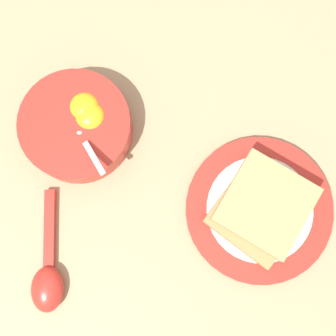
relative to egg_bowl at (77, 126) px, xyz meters
The scene contains 5 objects.
ground_plane 0.10m from the egg_bowl, 162.92° to the left, with size 3.00×3.00×0.00m, color tan.
egg_bowl is the anchor object (origin of this frame).
toast_plate 0.26m from the egg_bowl, 163.29° to the left, with size 0.19×0.19×0.01m.
toast_sandwich 0.26m from the egg_bowl, 163.06° to the left, with size 0.14×0.14×0.04m.
soup_spoon 0.19m from the egg_bowl, 87.40° to the left, with size 0.05×0.16×0.03m.
Camera 1 is at (-0.04, 0.10, 0.61)m, focal length 50.00 mm.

